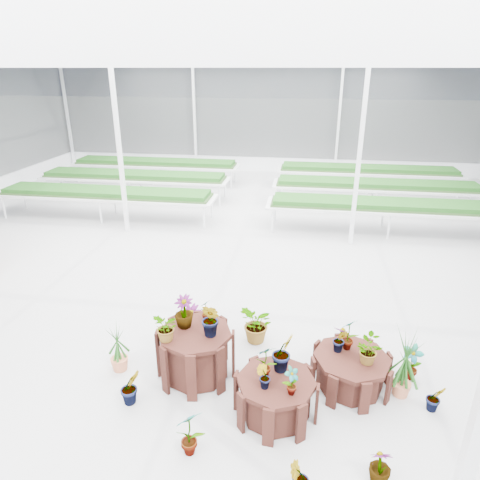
# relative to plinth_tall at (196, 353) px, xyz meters

# --- Properties ---
(ground_plane) EXTENTS (24.00, 24.00, 0.00)m
(ground_plane) POSITION_rel_plinth_tall_xyz_m (-0.33, 1.49, -0.37)
(ground_plane) COLOR gray
(ground_plane) RESTS_ON ground
(greenhouse_shell) EXTENTS (18.00, 24.00, 4.50)m
(greenhouse_shell) POSITION_rel_plinth_tall_xyz_m (-0.33, 1.49, 1.88)
(greenhouse_shell) COLOR white
(greenhouse_shell) RESTS_ON ground
(steel_frame) EXTENTS (18.00, 24.00, 4.50)m
(steel_frame) POSITION_rel_plinth_tall_xyz_m (-0.33, 1.49, 1.88)
(steel_frame) COLOR silver
(steel_frame) RESTS_ON ground
(nursery_benches) EXTENTS (16.00, 7.00, 0.84)m
(nursery_benches) POSITION_rel_plinth_tall_xyz_m (-0.33, 8.69, 0.05)
(nursery_benches) COLOR silver
(nursery_benches) RESTS_ON ground
(plinth_tall) EXTENTS (1.22, 1.22, 0.74)m
(plinth_tall) POSITION_rel_plinth_tall_xyz_m (0.00, 0.00, 0.00)
(plinth_tall) COLOR #351711
(plinth_tall) RESTS_ON ground
(plinth_mid) EXTENTS (1.13, 1.13, 0.55)m
(plinth_mid) POSITION_rel_plinth_tall_xyz_m (1.20, -0.60, -0.09)
(plinth_mid) COLOR #351711
(plinth_mid) RESTS_ON ground
(plinth_low) EXTENTS (1.33, 1.33, 0.49)m
(plinth_low) POSITION_rel_plinth_tall_xyz_m (2.20, 0.10, -0.12)
(plinth_low) COLOR #351711
(plinth_low) RESTS_ON ground
(nursery_plants) EXTENTS (4.74, 3.13, 1.27)m
(nursery_plants) POSITION_rel_plinth_tall_xyz_m (0.94, 0.11, 0.12)
(nursery_plants) COLOR #194615
(nursery_plants) RESTS_ON ground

